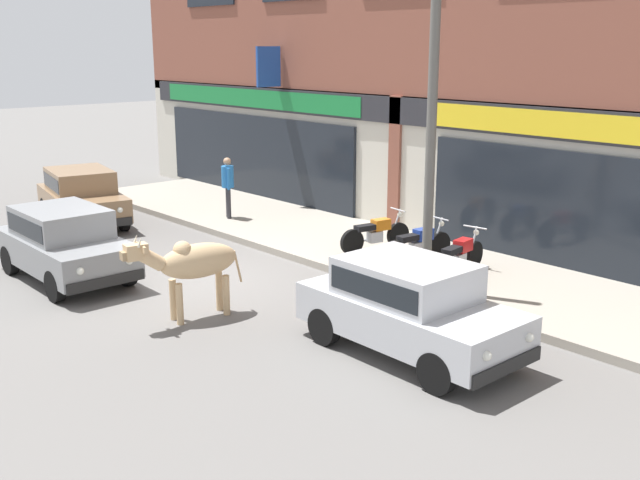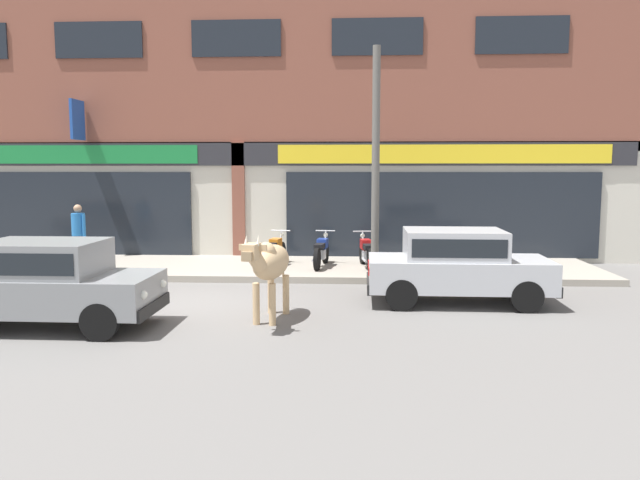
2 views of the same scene
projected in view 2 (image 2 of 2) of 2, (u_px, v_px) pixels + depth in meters
name	position (u px, v px, depth m)	size (l,w,h in m)	color
ground_plane	(186.00, 303.00, 12.33)	(90.00, 90.00, 0.00)	#605E5B
sidewalk	(227.00, 267.00, 16.27)	(19.00, 3.56, 0.16)	gray
shop_building	(239.00, 85.00, 17.73)	(23.00, 1.40, 10.41)	brown
cow	(270.00, 264.00, 10.82)	(0.76, 2.14, 1.61)	tan
car_0	(47.00, 280.00, 10.34)	(3.63, 1.64, 1.46)	black
car_1	(457.00, 263.00, 12.22)	(3.64, 1.66, 1.46)	black
motorcycle_0	(274.00, 251.00, 15.95)	(0.61, 1.80, 0.88)	black
motorcycle_1	(321.00, 251.00, 15.90)	(0.54, 1.81, 0.88)	black
motorcycle_2	(366.00, 252.00, 15.75)	(0.53, 1.81, 0.88)	black
pedestrian	(79.00, 229.00, 15.62)	(0.45, 0.32, 1.60)	#2D2D33
utility_pole	(376.00, 163.00, 14.29)	(0.18, 0.18, 5.24)	#595651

